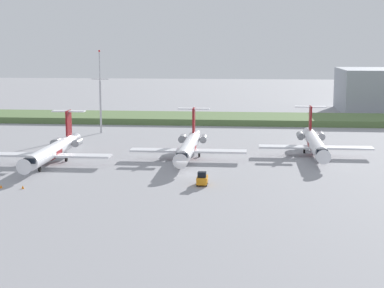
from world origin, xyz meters
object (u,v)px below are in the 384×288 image
at_px(regional_jet_nearest, 53,150).
at_px(safety_cone_mid_marker, 23,187).
at_px(antenna_mast, 100,99).
at_px(baggage_tug, 202,179).
at_px(regional_jet_third, 315,143).
at_px(safety_cone_front_marker, 1,186).
at_px(regional_jet_second, 189,146).

relative_size(regional_jet_nearest, safety_cone_mid_marker, 56.36).
xyz_separation_m(antenna_mast, baggage_tug, (30.12, -55.23, -7.71)).
height_order(regional_jet_nearest, regional_jet_third, same).
distance_m(regional_jet_third, safety_cone_front_marker, 62.59).
height_order(regional_jet_second, antenna_mast, antenna_mast).
xyz_separation_m(regional_jet_nearest, baggage_tug, (29.66, -15.49, -1.53)).
bearing_deg(safety_cone_mid_marker, baggage_tug, 10.41).
bearing_deg(regional_jet_second, antenna_mast, 128.31).
bearing_deg(regional_jet_nearest, antenna_mast, 90.66).
bearing_deg(regional_jet_nearest, regional_jet_second, 15.86).
bearing_deg(antenna_mast, regional_jet_third, -27.27).
relative_size(regional_jet_nearest, regional_jet_second, 1.00).
xyz_separation_m(regional_jet_third, antenna_mast, (-50.97, 26.27, 6.18)).
distance_m(safety_cone_front_marker, safety_cone_mid_marker, 3.61).
height_order(regional_jet_second, regional_jet_third, same).
xyz_separation_m(regional_jet_third, safety_cone_mid_marker, (-48.87, -34.11, -2.26)).
distance_m(regional_jet_third, antenna_mast, 57.67).
height_order(regional_jet_nearest, safety_cone_front_marker, regional_jet_nearest).
xyz_separation_m(regional_jet_second, safety_cone_front_marker, (-27.24, -27.74, -2.26)).
bearing_deg(regional_jet_second, safety_cone_mid_marker, -130.35).
xyz_separation_m(safety_cone_front_marker, safety_cone_mid_marker, (3.61, -0.07, 0.00)).
relative_size(safety_cone_front_marker, safety_cone_mid_marker, 1.00).
relative_size(baggage_tug, safety_cone_mid_marker, 5.82).
distance_m(regional_jet_third, baggage_tug, 35.72).
relative_size(regional_jet_second, antenna_mast, 1.48).
xyz_separation_m(regional_jet_third, baggage_tug, (-20.85, -28.96, -1.53)).
distance_m(regional_jet_second, antenna_mast, 41.96).
relative_size(regional_jet_nearest, regional_jet_third, 1.00).
relative_size(regional_jet_nearest, baggage_tug, 9.69).
bearing_deg(safety_cone_front_marker, regional_jet_third, 32.97).
bearing_deg(regional_jet_second, safety_cone_front_marker, -134.47).
bearing_deg(baggage_tug, regional_jet_second, 100.96).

